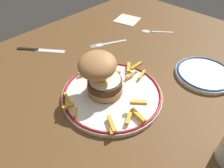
# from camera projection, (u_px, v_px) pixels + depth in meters

# --- Properties ---
(ground_plane) EXTENTS (1.32, 0.96, 0.04)m
(ground_plane) POSITION_uv_depth(u_px,v_px,m) (113.00, 88.00, 0.64)
(ground_plane) COLOR brown
(dinner_plate) EXTENTS (0.28, 0.28, 0.02)m
(dinner_plate) POSITION_uv_depth(u_px,v_px,m) (112.00, 94.00, 0.58)
(dinner_plate) COLOR white
(dinner_plate) RESTS_ON ground_plane
(burger) EXTENTS (0.14, 0.14, 0.12)m
(burger) POSITION_uv_depth(u_px,v_px,m) (101.00, 74.00, 0.55)
(burger) COLOR #B27A43
(burger) RESTS_ON dinner_plate
(fries_pile) EXTENTS (0.28, 0.26, 0.03)m
(fries_pile) POSITION_uv_depth(u_px,v_px,m) (116.00, 88.00, 0.58)
(fries_pile) COLOR gold
(fries_pile) RESTS_ON dinner_plate
(side_plate) EXTENTS (0.18, 0.18, 0.02)m
(side_plate) POSITION_uv_depth(u_px,v_px,m) (204.00, 74.00, 0.65)
(side_plate) COLOR white
(side_plate) RESTS_ON ground_plane
(fork) EXTENTS (0.14, 0.08, 0.00)m
(fork) POSITION_uv_depth(u_px,v_px,m) (108.00, 43.00, 0.80)
(fork) COLOR silver
(fork) RESTS_ON ground_plane
(knife) EXTENTS (0.12, 0.15, 0.01)m
(knife) POSITION_uv_depth(u_px,v_px,m) (37.00, 49.00, 0.76)
(knife) COLOR black
(knife) RESTS_ON ground_plane
(spoon) EXTENTS (0.10, 0.11, 0.01)m
(spoon) POSITION_uv_depth(u_px,v_px,m) (149.00, 31.00, 0.87)
(spoon) COLOR silver
(spoon) RESTS_ON ground_plane
(napkin) EXTENTS (0.12, 0.12, 0.00)m
(napkin) POSITION_uv_depth(u_px,v_px,m) (127.00, 20.00, 0.95)
(napkin) COLOR silver
(napkin) RESTS_ON ground_plane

